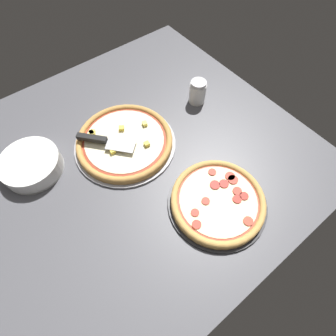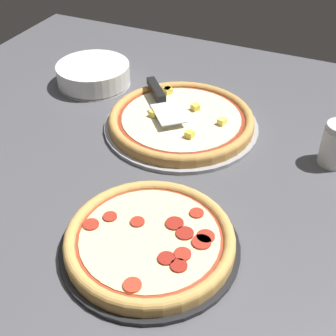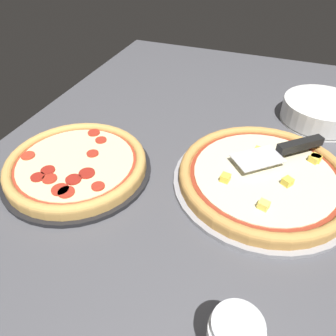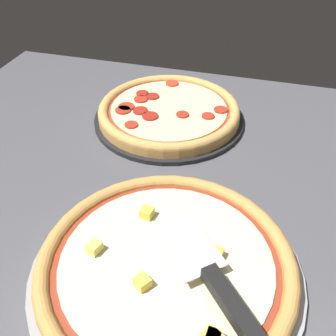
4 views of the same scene
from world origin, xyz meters
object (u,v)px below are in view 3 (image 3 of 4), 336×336
pizza_back (76,164)px  plate_stack (321,111)px  pizza_front (264,176)px  serving_spatula (290,148)px

pizza_back → plate_stack: bearing=-49.7°
pizza_back → plate_stack: size_ratio=1.49×
pizza_front → serving_spatula: serving_spatula is taller
pizza_back → serving_spatula: size_ratio=1.63×
plate_stack → serving_spatula: bearing=164.1°
serving_spatula → plate_stack: size_ratio=0.91×
pizza_front → pizza_back: 42.60cm
pizza_back → plate_stack: (44.32, -52.32, 0.63)cm
serving_spatula → plate_stack: serving_spatula is taller
serving_spatula → plate_stack: 26.08cm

